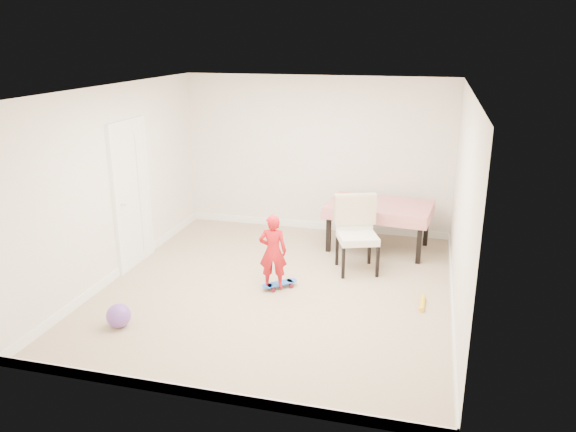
% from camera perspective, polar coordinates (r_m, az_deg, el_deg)
% --- Properties ---
extents(ground, '(5.00, 5.00, 0.00)m').
position_cam_1_polar(ground, '(7.53, -1.13, -7.30)').
color(ground, tan).
rests_on(ground, ground).
extents(ceiling, '(4.50, 5.00, 0.04)m').
position_cam_1_polar(ceiling, '(6.84, -1.26, 12.66)').
color(ceiling, white).
rests_on(ceiling, wall_back).
extents(wall_back, '(4.50, 0.04, 2.60)m').
position_cam_1_polar(wall_back, '(9.42, 2.90, 6.20)').
color(wall_back, silver).
rests_on(wall_back, ground).
extents(wall_front, '(4.50, 0.04, 2.60)m').
position_cam_1_polar(wall_front, '(4.86, -9.11, -5.35)').
color(wall_front, silver).
rests_on(wall_front, ground).
extents(wall_left, '(0.04, 5.00, 2.60)m').
position_cam_1_polar(wall_left, '(7.95, -16.88, 3.26)').
color(wall_left, silver).
rests_on(wall_left, ground).
extents(wall_right, '(0.04, 5.00, 2.60)m').
position_cam_1_polar(wall_right, '(6.84, 17.11, 0.93)').
color(wall_right, silver).
rests_on(wall_right, ground).
extents(door, '(0.11, 0.94, 2.11)m').
position_cam_1_polar(door, '(8.27, -15.61, 1.93)').
color(door, white).
rests_on(door, ground).
extents(baseboard_back, '(4.50, 0.02, 0.12)m').
position_cam_1_polar(baseboard_back, '(9.76, 2.80, -0.94)').
color(baseboard_back, white).
rests_on(baseboard_back, ground).
extents(baseboard_front, '(4.50, 0.02, 0.12)m').
position_cam_1_polar(baseboard_front, '(5.46, -8.50, -17.45)').
color(baseboard_front, white).
rests_on(baseboard_front, ground).
extents(baseboard_left, '(0.02, 5.00, 0.12)m').
position_cam_1_polar(baseboard_left, '(8.34, -16.18, -5.00)').
color(baseboard_left, white).
rests_on(baseboard_left, ground).
extents(baseboard_right, '(0.02, 5.00, 0.12)m').
position_cam_1_polar(baseboard_right, '(7.28, 16.30, -8.45)').
color(baseboard_right, white).
rests_on(baseboard_right, ground).
extents(dining_table, '(1.66, 1.15, 0.73)m').
position_cam_1_polar(dining_table, '(8.86, 9.17, -1.03)').
color(dining_table, '#B41D09').
rests_on(dining_table, ground).
extents(dining_chair, '(0.78, 0.82, 1.07)m').
position_cam_1_polar(dining_chair, '(7.91, 7.08, -1.96)').
color(dining_chair, silver).
rests_on(dining_chair, ground).
extents(skateboard, '(0.49, 0.47, 0.08)m').
position_cam_1_polar(skateboard, '(7.50, -0.86, -7.06)').
color(skateboard, blue).
rests_on(skateboard, ground).
extents(child, '(0.40, 0.31, 1.00)m').
position_cam_1_polar(child, '(7.29, -1.54, -3.88)').
color(child, red).
rests_on(child, ground).
extents(balloon, '(0.28, 0.28, 0.28)m').
position_cam_1_polar(balloon, '(6.81, -16.83, -9.66)').
color(balloon, '#7448AD').
rests_on(balloon, ground).
extents(foam_toy, '(0.07, 0.40, 0.06)m').
position_cam_1_polar(foam_toy, '(7.25, 13.49, -8.61)').
color(foam_toy, yellow).
rests_on(foam_toy, ground).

